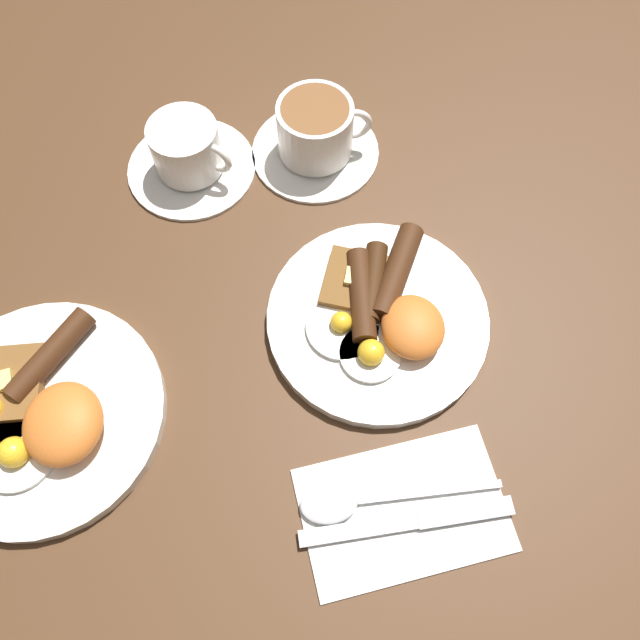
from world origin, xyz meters
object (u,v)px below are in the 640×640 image
(breakfast_plate_near, at_px, (379,314))
(breakfast_plate_far, at_px, (41,413))
(teacup_near, at_px, (316,134))
(spoon, at_px, (349,501))
(teacup_far, at_px, (188,154))
(knife, at_px, (419,520))

(breakfast_plate_near, height_order, breakfast_plate_far, breakfast_plate_far)
(teacup_near, height_order, spoon, teacup_near)
(teacup_near, bearing_deg, teacup_far, 91.28)
(breakfast_plate_near, xyz_separation_m, teacup_near, (0.23, 0.03, 0.02))
(breakfast_plate_far, height_order, spoon, breakfast_plate_far)
(teacup_near, bearing_deg, breakfast_plate_near, -171.99)
(breakfast_plate_near, bearing_deg, knife, 179.77)
(teacup_near, distance_m, knife, 0.44)
(breakfast_plate_near, height_order, teacup_near, teacup_near)
(breakfast_plate_near, relative_size, teacup_far, 1.52)
(breakfast_plate_far, bearing_deg, knife, -113.59)
(teacup_far, xyz_separation_m, knife, (-0.44, -0.18, -0.02))
(breakfast_plate_near, bearing_deg, spoon, 161.12)
(breakfast_plate_far, bearing_deg, teacup_near, -47.02)
(teacup_near, bearing_deg, spoon, 175.94)
(breakfast_plate_near, height_order, knife, breakfast_plate_near)
(breakfast_plate_far, bearing_deg, teacup_far, -29.35)
(teacup_far, bearing_deg, knife, -157.37)
(knife, bearing_deg, teacup_far, -67.68)
(breakfast_plate_far, distance_m, knife, 0.38)
(breakfast_plate_near, distance_m, breakfast_plate_far, 0.35)
(knife, height_order, spoon, spoon)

